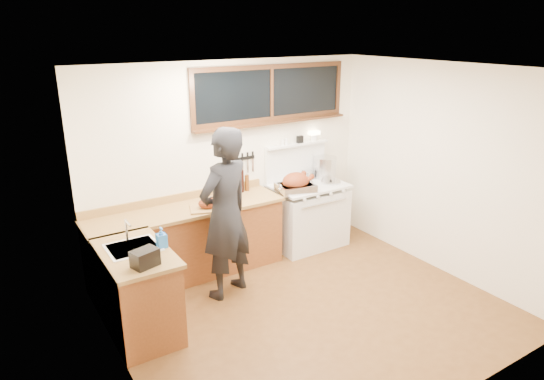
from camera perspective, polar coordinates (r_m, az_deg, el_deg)
ground_plane at (r=5.56m, az=4.40°, el=-13.91°), size 4.00×3.50×0.02m
room_shell at (r=4.88m, az=4.88°, el=2.77°), size 4.10×3.60×2.65m
counter_back at (r=6.11m, az=-9.85°, el=-6.04°), size 2.44×0.64×1.00m
counter_left at (r=5.16m, az=-15.55°, el=-11.43°), size 0.64×1.09×0.90m
sink_unit at (r=5.05m, az=-15.99°, el=-7.10°), size 0.50×0.45×0.37m
vintage_stove at (r=6.89m, az=4.17°, el=-2.77°), size 1.02×0.74×1.57m
back_window at (r=6.51m, az=-0.02°, el=10.58°), size 2.32×0.13×0.77m
left_doorway at (r=3.79m, az=-15.16°, el=-12.00°), size 0.02×1.04×2.17m
knife_strip at (r=6.42m, az=-3.85°, el=3.55°), size 0.46×0.03×0.28m
man at (r=5.45m, az=-5.52°, el=-2.85°), size 0.84×0.69×1.98m
soap_bottle at (r=4.93m, az=-12.88°, el=-5.46°), size 0.10×0.10×0.21m
toaster at (r=4.60m, az=-14.72°, el=-7.75°), size 0.27×0.22×0.16m
cutting_board at (r=5.85m, az=-7.49°, el=-1.74°), size 0.51×0.45×0.14m
roast_turkey at (r=6.43m, az=2.84°, el=0.74°), size 0.53×0.43×0.26m
stockpot at (r=7.05m, az=6.24°, el=2.68°), size 0.37×0.37×0.31m
saucepan at (r=6.96m, az=4.21°, el=1.76°), size 0.21×0.30×0.12m
pot_lid at (r=6.86m, az=6.92°, el=0.98°), size 0.33×0.33×0.04m
coffee_tin at (r=6.23m, az=-4.56°, el=-0.22°), size 0.11×0.09×0.14m
pitcher at (r=6.29m, az=-4.83°, el=0.03°), size 0.09×0.09×0.15m
bottle_cluster at (r=6.36m, az=-4.29°, el=0.80°), size 0.39×0.07×0.30m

